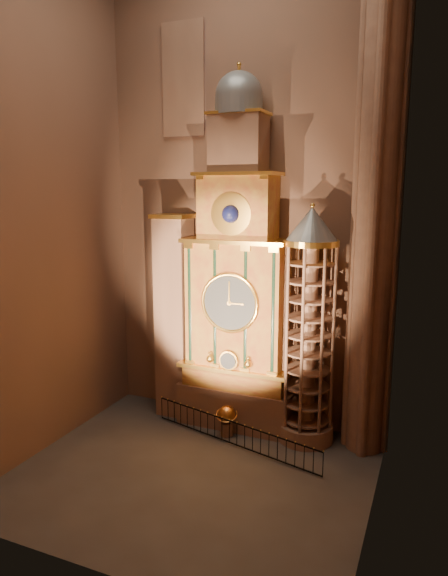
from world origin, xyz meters
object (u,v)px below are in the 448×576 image
at_px(celestial_globe, 227,418).
at_px(iron_railing, 233,433).
at_px(portrait_tower, 174,316).
at_px(astronomical_clock, 238,291).
at_px(stair_turret, 309,329).

height_order(celestial_globe, iron_railing, celestial_globe).
relative_size(celestial_globe, iron_railing, 0.17).
xyz_separation_m(portrait_tower, iron_railing, (4.06, -2.17, -4.55)).
bearing_deg(astronomical_clock, portrait_tower, 179.71).
distance_m(celestial_globe, iron_railing, 1.06).
bearing_deg(astronomical_clock, celestial_globe, -89.32).
bearing_deg(stair_turret, astronomical_clock, 175.70).
height_order(portrait_tower, celestial_globe, portrait_tower).
height_order(stair_turret, iron_railing, stair_turret).
xyz_separation_m(astronomical_clock, iron_railing, (0.66, -2.15, -6.08)).
distance_m(portrait_tower, iron_railing, 6.47).
bearing_deg(stair_turret, portrait_tower, 177.67).
relative_size(portrait_tower, celestial_globe, 6.93).
relative_size(astronomical_clock, stair_turret, 1.55).
height_order(portrait_tower, stair_turret, stair_turret).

